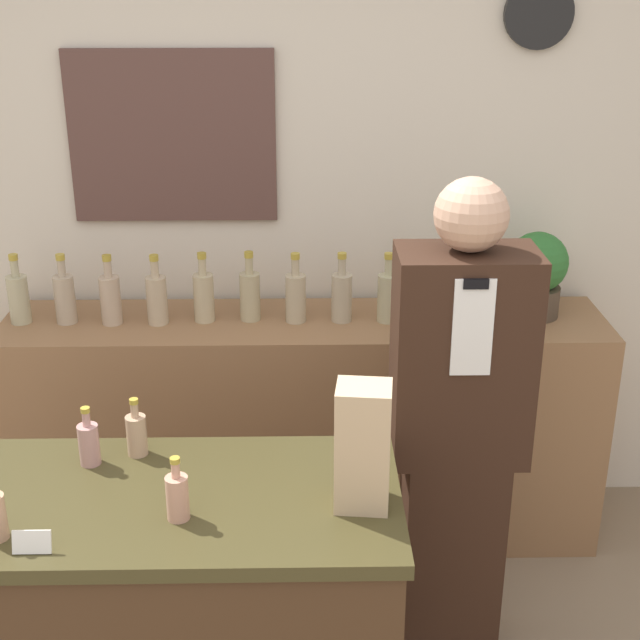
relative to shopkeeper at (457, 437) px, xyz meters
The scene contains 21 objects.
back_wall 1.27m from the shopkeeper, 119.96° to the left, with size 5.20×0.09×2.70m.
back_shelf 0.91m from the shopkeeper, 123.86° to the left, with size 2.28×0.47×0.92m.
display_counter 1.02m from the shopkeeper, 151.67° to the right, with size 1.24×0.60×0.90m.
shopkeeper is the anchor object (origin of this frame).
potted_plant 0.89m from the shopkeeper, 61.28° to the left, with size 0.23×0.23×0.33m.
paper_bag 0.65m from the shopkeeper, 123.26° to the right, with size 0.15×0.13×0.33m.
price_card_right 1.30m from the shopkeeper, 148.26° to the right, with size 0.09×0.02×0.06m.
counter_bottle_2 1.11m from the shopkeeper, 164.61° to the right, with size 0.06×0.06×0.17m.
counter_bottle_3 0.98m from the shopkeeper, 165.47° to the right, with size 0.06×0.06×0.17m.
counter_bottle_4 0.97m from the shopkeeper, 144.78° to the right, with size 0.06×0.06×0.17m.
shelf_bottle_0 1.69m from the shopkeeper, 155.47° to the left, with size 0.08×0.08×0.27m.
shelf_bottle_1 1.54m from the shopkeeper, 152.89° to the left, with size 0.08×0.08×0.27m.
shelf_bottle_2 1.38m from the shopkeeper, 150.08° to the left, with size 0.08×0.08×0.27m.
shelf_bottle_3 1.24m from the shopkeeper, 146.16° to the left, with size 0.08×0.08×0.27m.
shelf_bottle_4 1.12m from the shopkeeper, 140.22° to the left, with size 0.08×0.08×0.27m.
shelf_bottle_5 1.00m from the shopkeeper, 133.36° to the left, with size 0.08×0.08×0.27m.
shelf_bottle_6 0.88m from the shopkeeper, 125.98° to the left, with size 0.08×0.08×0.27m.
shelf_bottle_7 0.80m from the shopkeeper, 115.48° to the left, with size 0.08×0.08×0.27m.
shelf_bottle_8 0.73m from the shopkeeper, 103.05° to the left, with size 0.08×0.08×0.27m.
shelf_bottle_9 0.73m from the shopkeeper, 89.00° to the left, with size 0.08×0.08×0.27m.
shelf_bottle_10 0.76m from the shopkeeper, 75.54° to the left, with size 0.08×0.08×0.27m.
Camera 1 is at (0.10, -1.40, 2.18)m, focal length 50.00 mm.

